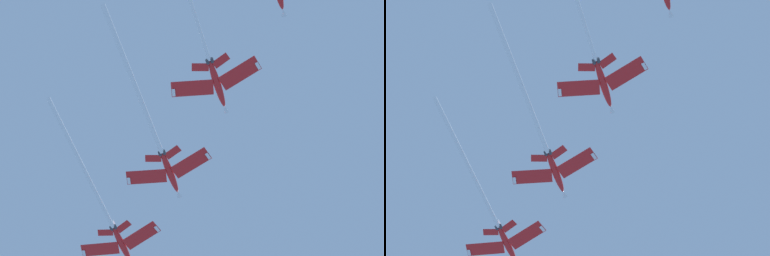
{
  "view_description": "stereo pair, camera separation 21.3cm",
  "coord_description": "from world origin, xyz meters",
  "views": [
    {
      "loc": [
        37.39,
        43.92,
        1.72
      ],
      "look_at": [
        5.02,
        31.59,
        164.84
      ],
      "focal_mm": 71.13,
      "sensor_mm": 36.0,
      "label": 1
    },
    {
      "loc": [
        37.46,
        43.72,
        1.72
      ],
      "look_at": [
        5.02,
        31.59,
        164.84
      ],
      "focal_mm": 71.13,
      "sensor_mm": 36.0,
      "label": 2
    }
  ],
  "objects": [
    {
      "name": "jet_third",
      "position": [
        19.07,
        40.58,
        159.42
      ],
      "size": [
        43.09,
        20.13,
        17.48
      ],
      "color": "red"
    },
    {
      "name": "jet_second",
      "position": [
        7.23,
        23.6,
        163.14
      ],
      "size": [
        47.57,
        20.13,
        20.27
      ],
      "color": "red"
    },
    {
      "name": "jet_lead",
      "position": [
        -8.34,
        4.99,
        171.68
      ],
      "size": [
        48.28,
        20.16,
        19.3
      ],
      "color": "red"
    }
  ]
}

